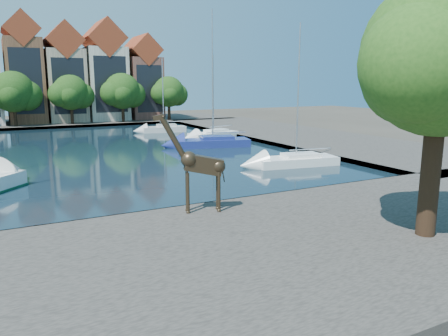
# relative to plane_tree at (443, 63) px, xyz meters

# --- Properties ---
(ground) EXTENTS (160.00, 160.00, 0.00)m
(ground) POSITION_rel_plane_tree_xyz_m (-7.62, 9.01, -7.67)
(ground) COLOR #38332B
(ground) RESTS_ON ground
(water_basin) EXTENTS (38.00, 50.00, 0.08)m
(water_basin) POSITION_rel_plane_tree_xyz_m (-7.62, 33.01, -7.63)
(water_basin) COLOR black
(water_basin) RESTS_ON ground
(near_quay) EXTENTS (50.00, 14.00, 0.50)m
(near_quay) POSITION_rel_plane_tree_xyz_m (-7.62, 2.01, -7.42)
(near_quay) COLOR #49453F
(near_quay) RESTS_ON ground
(far_quay) EXTENTS (60.00, 16.00, 0.50)m
(far_quay) POSITION_rel_plane_tree_xyz_m (-7.62, 65.01, -7.42)
(far_quay) COLOR #49453F
(far_quay) RESTS_ON ground
(right_quay) EXTENTS (14.00, 52.00, 0.50)m
(right_quay) POSITION_rel_plane_tree_xyz_m (17.38, 33.01, -7.42)
(right_quay) COLOR #49453F
(right_quay) RESTS_ON ground
(plane_tree) EXTENTS (8.32, 6.40, 10.62)m
(plane_tree) POSITION_rel_plane_tree_xyz_m (0.00, 0.00, 0.00)
(plane_tree) COLOR #332114
(plane_tree) RESTS_ON near_quay
(townhouse_center) EXTENTS (5.44, 9.18, 16.93)m
(townhouse_center) POSITION_rel_plane_tree_xyz_m (-11.62, 64.99, 0.69)
(townhouse_center) COLOR brown
(townhouse_center) RESTS_ON far_quay
(townhouse_east_inner) EXTENTS (5.94, 9.18, 15.79)m
(townhouse_east_inner) POSITION_rel_plane_tree_xyz_m (-5.62, 64.99, 0.06)
(townhouse_east_inner) COLOR tan
(townhouse_east_inner) RESTS_ON far_quay
(townhouse_east_mid) EXTENTS (6.43, 9.18, 16.65)m
(townhouse_east_mid) POSITION_rel_plane_tree_xyz_m (0.88, 64.99, 0.43)
(townhouse_east_mid) COLOR beige
(townhouse_east_mid) RESTS_ON far_quay
(townhouse_east_end) EXTENTS (5.44, 9.18, 14.43)m
(townhouse_east_end) POSITION_rel_plane_tree_xyz_m (7.38, 64.99, -0.56)
(townhouse_east_end) COLOR brown
(townhouse_east_end) RESTS_ON far_quay
(far_tree_mid_west) EXTENTS (7.80, 6.00, 8.00)m
(far_tree_mid_west) POSITION_rel_plane_tree_xyz_m (-13.51, 59.50, -2.38)
(far_tree_mid_west) COLOR #332114
(far_tree_mid_west) RESTS_ON far_quay
(far_tree_mid_east) EXTENTS (7.02, 5.40, 7.52)m
(far_tree_mid_east) POSITION_rel_plane_tree_xyz_m (-5.52, 59.50, -2.54)
(far_tree_mid_east) COLOR #332114
(far_tree_mid_east) RESTS_ON far_quay
(far_tree_east) EXTENTS (7.54, 5.80, 7.84)m
(far_tree_east) POSITION_rel_plane_tree_xyz_m (2.49, 59.50, -2.43)
(far_tree_east) COLOR #332114
(far_tree_east) RESTS_ON far_quay
(far_tree_far_east) EXTENTS (6.76, 5.20, 7.36)m
(far_tree_far_east) POSITION_rel_plane_tree_xyz_m (10.48, 59.50, -2.60)
(far_tree_far_east) COLOR #332114
(far_tree_far_east) RESTS_ON far_quay
(giraffe_statue) EXTENTS (3.40, 1.31, 4.92)m
(giraffe_statue) POSITION_rel_plane_tree_xyz_m (-7.35, 7.58, -4.75)
(giraffe_statue) COLOR #35291A
(giraffe_statue) RESTS_ON near_quay
(sailboat_right_a) EXTENTS (7.23, 3.48, 11.43)m
(sailboat_right_a) POSITION_rel_plane_tree_xyz_m (5.80, 17.12, -7.04)
(sailboat_right_a) COLOR white
(sailboat_right_a) RESTS_ON water_basin
(sailboat_right_b) EXTENTS (8.17, 4.55, 14.13)m
(sailboat_right_b) POSITION_rel_plane_tree_xyz_m (4.38, 30.02, -6.96)
(sailboat_right_b) COLOR navy
(sailboat_right_b) RESTS_ON water_basin
(sailboat_right_c) EXTENTS (6.75, 3.68, 9.93)m
(sailboat_right_c) POSITION_rel_plane_tree_xyz_m (7.38, 36.00, -6.99)
(sailboat_right_c) COLOR white
(sailboat_right_c) RESTS_ON water_basin
(sailboat_right_d) EXTENTS (6.10, 2.74, 9.90)m
(sailboat_right_d) POSITION_rel_plane_tree_xyz_m (4.38, 45.53, -7.00)
(sailboat_right_d) COLOR silver
(sailboat_right_d) RESTS_ON water_basin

